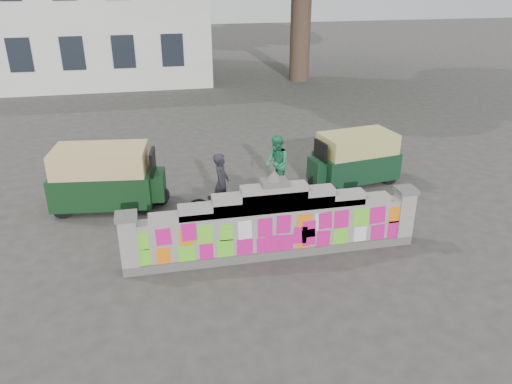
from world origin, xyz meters
The scene contains 8 objects.
ground centered at (0.00, 0.00, 0.00)m, with size 100.00×100.00×0.00m, color #383533.
parapet_wall centered at (0.00, -0.01, 0.75)m, with size 6.48×0.44×2.01m.
building centered at (-7.00, 21.98, 4.01)m, with size 16.00×10.00×8.90m.
cyclist_bike centered at (-0.84, 1.86, 0.45)m, with size 0.60×1.72×0.90m, color black.
cyclist_rider centered at (-0.84, 1.86, 0.76)m, with size 0.56×0.37×1.53m, color #232129.
pedestrian centered at (0.96, 3.48, 0.78)m, with size 0.76×0.59×1.57m, color #238357.
rickshaw_left centered at (-3.65, 3.32, 0.84)m, with size 3.01×1.67×1.63m.
rickshaw_right centered at (3.29, 3.51, 0.76)m, with size 2.73×1.57×1.47m.
Camera 1 is at (-2.37, -9.14, 5.76)m, focal length 35.00 mm.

